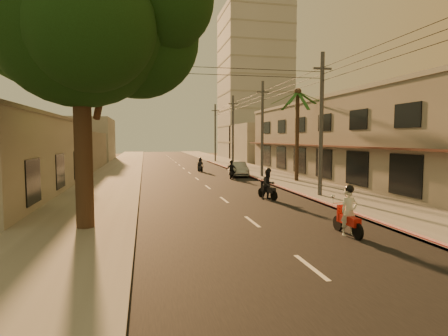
{
  "coord_description": "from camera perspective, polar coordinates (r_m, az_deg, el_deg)",
  "views": [
    {
      "loc": [
        -4.6,
        -13.71,
        3.7
      ],
      "look_at": [
        0.0,
        8.06,
        1.93
      ],
      "focal_mm": 30.0,
      "sensor_mm": 36.0,
      "label": 1
    }
  ],
  "objects": [
    {
      "name": "ground",
      "position": [
        14.93,
        6.49,
        -9.83
      ],
      "size": [
        160.0,
        160.0,
        0.0
      ],
      "primitive_type": "plane",
      "color": "#383023",
      "rests_on": "ground"
    },
    {
      "name": "road",
      "position": [
        34.23,
        -4.14,
        -1.66
      ],
      "size": [
        10.0,
        140.0,
        0.02
      ],
      "primitive_type": "cube",
      "color": "black",
      "rests_on": "ground"
    },
    {
      "name": "sidewalk_right",
      "position": [
        36.0,
        7.77,
        -1.3
      ],
      "size": [
        5.0,
        140.0,
        0.12
      ],
      "primitive_type": "cube",
      "color": "slate",
      "rests_on": "ground"
    },
    {
      "name": "sidewalk_left",
      "position": [
        34.03,
        -16.76,
        -1.79
      ],
      "size": [
        5.0,
        140.0,
        0.12
      ],
      "primitive_type": "cube",
      "color": "slate",
      "rests_on": "ground"
    },
    {
      "name": "curb_stripe",
      "position": [
        30.52,
        6.69,
        -2.26
      ],
      "size": [
        0.2,
        60.0,
        0.2
      ],
      "primitive_type": "cube",
      "color": "#B41317",
      "rests_on": "ground"
    },
    {
      "name": "shophouse_row",
      "position": [
        36.74,
        18.45,
        4.23
      ],
      "size": [
        8.8,
        34.2,
        7.3
      ],
      "color": "gray",
      "rests_on": "ground"
    },
    {
      "name": "left_building",
      "position": [
        29.28,
        -30.63,
        1.75
      ],
      "size": [
        8.2,
        24.2,
        5.2
      ],
      "color": "#A7A497",
      "rests_on": "ground"
    },
    {
      "name": "distant_tower",
      "position": [
        73.42,
        4.6,
        12.59
      ],
      "size": [
        12.1,
        12.1,
        28.0
      ],
      "color": "#B7B5B2",
      "rests_on": "ground"
    },
    {
      "name": "broadleaf_tree",
      "position": [
        16.68,
        -19.69,
        20.92
      ],
      "size": [
        9.6,
        8.7,
        12.1
      ],
      "color": "black",
      "rests_on": "ground"
    },
    {
      "name": "palm_tree",
      "position": [
        32.46,
        11.17,
        10.56
      ],
      "size": [
        5.0,
        5.0,
        8.2
      ],
      "color": "black",
      "rests_on": "ground"
    },
    {
      "name": "utility_poles",
      "position": [
        35.51,
        5.88,
        9.1
      ],
      "size": [
        1.2,
        48.26,
        9.0
      ],
      "color": "#38383A",
      "rests_on": "ground"
    },
    {
      "name": "filler_right",
      "position": [
        61.59,
        5.66,
        3.87
      ],
      "size": [
        8.0,
        14.0,
        6.0
      ],
      "primitive_type": "cube",
      "color": "#A7A497",
      "rests_on": "ground"
    },
    {
      "name": "filler_left_near",
      "position": [
        48.65,
        -23.09,
        2.41
      ],
      "size": [
        8.0,
        14.0,
        4.4
      ],
      "primitive_type": "cube",
      "color": "#A7A497",
      "rests_on": "ground"
    },
    {
      "name": "filler_left_far",
      "position": [
        66.38,
        -20.13,
        4.09
      ],
      "size": [
        8.0,
        14.0,
        7.0
      ],
      "primitive_type": "cube",
      "color": "#A7A497",
      "rests_on": "ground"
    },
    {
      "name": "scooter_red",
      "position": [
        15.06,
        18.44,
        -6.6
      ],
      "size": [
        0.75,
        1.99,
        1.96
      ],
      "rotation": [
        0.0,
        0.0,
        0.02
      ],
      "color": "black",
      "rests_on": "ground"
    },
    {
      "name": "scooter_mid_a",
      "position": [
        22.87,
        6.76,
        -2.58
      ],
      "size": [
        1.24,
        1.91,
        1.92
      ],
      "rotation": [
        0.0,
        0.0,
        0.28
      ],
      "color": "black",
      "rests_on": "ground"
    },
    {
      "name": "scooter_mid_b",
      "position": [
        34.28,
        1.13,
        -0.35
      ],
      "size": [
        1.18,
        1.68,
        1.71
      ],
      "rotation": [
        0.0,
        0.0,
        -0.32
      ],
      "color": "black",
      "rests_on": "ground"
    },
    {
      "name": "scooter_far_a",
      "position": [
        41.51,
        -3.64,
        0.43
      ],
      "size": [
        0.91,
        1.63,
        1.61
      ],
      "rotation": [
        0.0,
        0.0,
        0.17
      ],
      "color": "black",
      "rests_on": "ground"
    },
    {
      "name": "parked_car",
      "position": [
        36.57,
        2.14,
        -0.15
      ],
      "size": [
        2.14,
        4.52,
        1.42
      ],
      "primitive_type": "imported",
      "rotation": [
        0.0,
        0.0,
        -0.08
      ],
      "color": "#979B9F",
      "rests_on": "ground"
    }
  ]
}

